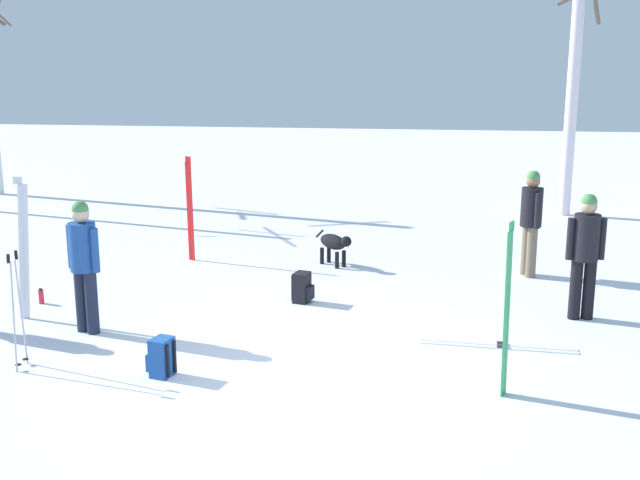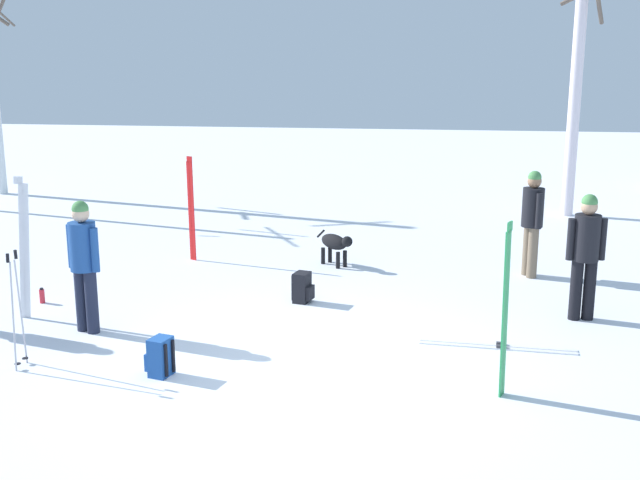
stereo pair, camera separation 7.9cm
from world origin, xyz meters
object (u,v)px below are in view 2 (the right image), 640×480
object	(u,v)px
ski_pair_lying_0	(497,346)
water_bottle_0	(42,296)
dog	(336,244)
backpack_0	(303,288)
ski_pair_planted_2	(191,209)
birch_tree_2	(580,48)
backpack_1	(160,357)
person_2	(586,249)
ski_pair_planted_1	(505,312)
person_0	(532,217)
person_1	(84,258)
ski_pair_planted_0	(24,249)
ski_poles_0	(16,306)

from	to	relation	value
ski_pair_lying_0	water_bottle_0	world-z (taller)	water_bottle_0
dog	backpack_0	size ratio (longest dim) A/B	1.58
dog	ski_pair_planted_2	bearing A→B (deg)	179.22
water_bottle_0	birch_tree_2	xyz separation A→B (m)	(8.50, 7.71, 3.52)
backpack_1	person_2	bearing A→B (deg)	28.27
ski_pair_lying_0	person_2	bearing A→B (deg)	46.27
ski_pair_planted_2	ski_pair_lying_0	distance (m)	6.15
ski_pair_planted_1	backpack_0	bearing A→B (deg)	132.01
person_0	person_2	xyz separation A→B (m)	(0.46, -2.08, 0.00)
birch_tree_2	person_1	bearing A→B (deg)	-129.96
person_0	ski_pair_lying_0	world-z (taller)	person_0
ski_pair_planted_0	water_bottle_0	size ratio (longest dim) A/B	8.68
person_0	birch_tree_2	bearing A→B (deg)	74.93
dog	birch_tree_2	size ratio (longest dim) A/B	0.10
ski_poles_0	backpack_0	world-z (taller)	ski_poles_0
person_2	dog	distance (m)	4.32
water_bottle_0	ski_pair_lying_0	bearing A→B (deg)	-7.55
person_2	backpack_0	xyz separation A→B (m)	(-3.85, 0.19, -0.77)
person_0	ski_pair_lying_0	xyz separation A→B (m)	(-0.73, -3.32, -0.97)
ski_pair_planted_1	backpack_1	distance (m)	3.77
person_1	ski_pair_lying_0	xyz separation A→B (m)	(5.19, 0.19, -0.97)
ski_pair_planted_0	backpack_0	size ratio (longest dim) A/B	4.41
backpack_1	ski_pair_lying_0	bearing A→B (deg)	20.73
ski_pair_lying_0	ski_poles_0	bearing A→B (deg)	-165.26
ski_pair_lying_0	birch_tree_2	distance (m)	9.53
person_1	ski_pair_planted_1	distance (m)	5.27
ski_pair_planted_0	water_bottle_0	world-z (taller)	ski_pair_planted_0
backpack_1	ski_poles_0	bearing A→B (deg)	-179.95
backpack_1	person_1	bearing A→B (deg)	138.85
water_bottle_0	backpack_1	bearing A→B (deg)	-41.25
person_0	backpack_1	size ratio (longest dim) A/B	3.90
ski_poles_0	backpack_0	size ratio (longest dim) A/B	3.09
person_2	backpack_0	world-z (taller)	person_2
person_1	water_bottle_0	xyz separation A→B (m)	(-1.18, 1.04, -0.88)
person_0	ski_pair_planted_0	world-z (taller)	ski_pair_planted_0
ski_pair_planted_0	ski_poles_0	xyz separation A→B (m)	(0.78, -1.64, -0.24)
person_1	backpack_0	bearing A→B (deg)	32.71
ski_poles_0	backpack_0	bearing A→B (deg)	45.89
person_1	backpack_0	world-z (taller)	person_1
person_2	backpack_0	distance (m)	3.93
ski_pair_planted_1	ski_pair_lying_0	bearing A→B (deg)	87.19
backpack_0	water_bottle_0	xyz separation A→B (m)	(-3.70, -0.59, -0.11)
ski_pair_planted_0	backpack_1	bearing A→B (deg)	-33.86
ski_pair_planted_0	backpack_0	distance (m)	3.83
person_1	backpack_1	distance (m)	2.03
person_0	person_1	size ratio (longest dim) A/B	1.00
person_1	ski_pair_planted_2	size ratio (longest dim) A/B	0.95
person_0	dog	world-z (taller)	person_0
ski_pair_planted_0	water_bottle_0	xyz separation A→B (m)	(-0.15, 0.64, -0.86)
ski_poles_0	backpack_1	size ratio (longest dim) A/B	3.09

